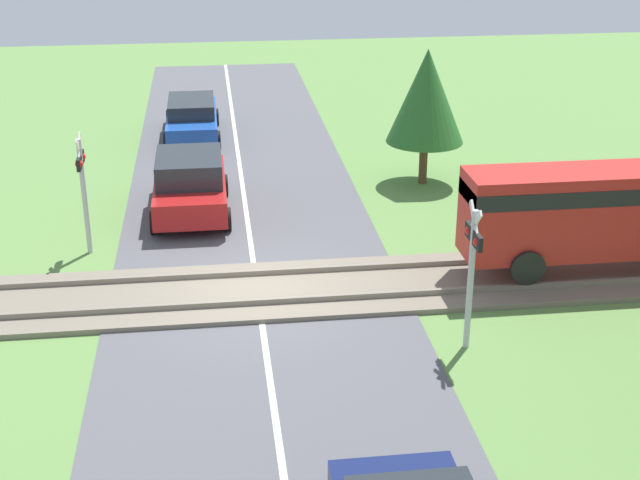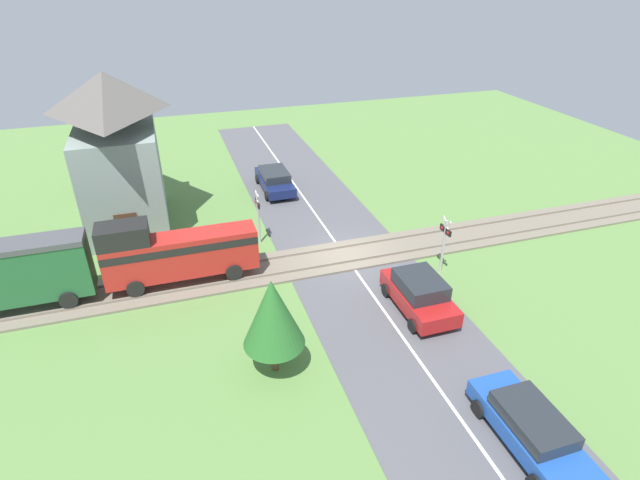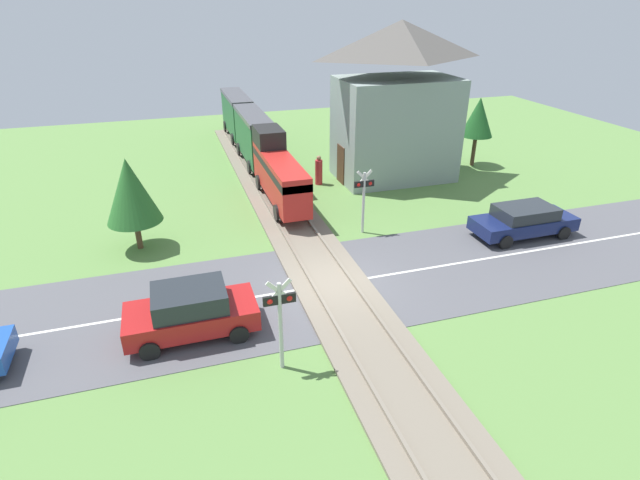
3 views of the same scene
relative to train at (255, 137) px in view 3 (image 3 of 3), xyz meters
name	(u,v)px [view 3 (image 3 of 3)]	position (x,y,z in m)	size (l,w,h in m)	color
ground_plane	(331,285)	(0.00, -14.48, -1.88)	(60.00, 60.00, 0.00)	#5B8442
road_surface	(331,285)	(0.00, -14.48, -1.87)	(48.00, 6.40, 0.02)	#515156
track_bed	(331,283)	(0.00, -14.48, -1.81)	(2.80, 48.00, 0.24)	#756B5B
train	(255,137)	(0.00, 0.00, 0.00)	(1.58, 19.59, 3.18)	red
car_near_crossing	(191,311)	(-5.06, -15.92, -1.05)	(4.01, 2.02, 1.61)	#A81919
car_far_side	(524,220)	(9.37, -13.04, -1.14)	(4.52, 1.94, 1.38)	#141E4C
crossing_signal_west_approach	(280,312)	(-2.77, -18.32, 0.00)	(0.90, 0.18, 2.92)	#B7B7B7
crossing_signal_east_approach	(364,193)	(2.77, -10.64, 0.00)	(0.90, 0.18, 2.92)	#B7B7B7
station_building	(397,105)	(7.23, -4.13, 2.24)	(6.87, 4.37, 8.42)	gray
pedestrian_by_station	(319,171)	(2.78, -4.04, -1.13)	(0.41, 0.41, 1.64)	#B2282D
tree_by_station	(478,117)	(12.91, -3.62, 1.09)	(1.91, 1.91, 4.13)	brown
tree_roadside_hedge	(130,191)	(-6.72, -9.25, 0.69)	(2.21, 2.21, 3.90)	brown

